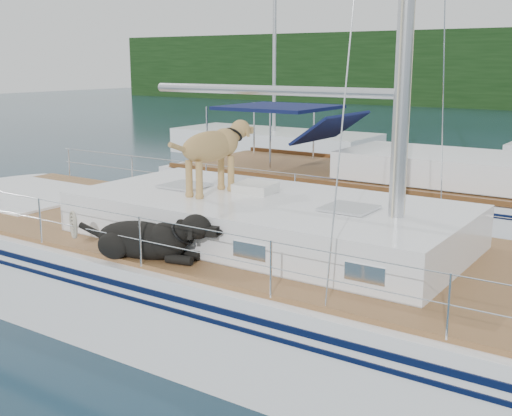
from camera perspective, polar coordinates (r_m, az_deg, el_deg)
The scene contains 4 objects.
ground at distance 9.42m, azimuth -3.25°, elevation -9.37°, with size 120.00×120.00×0.00m, color black.
main_sailboat at distance 9.12m, azimuth -2.88°, elevation -5.55°, with size 12.00×3.85×14.01m.
neighbor_sailboat at distance 14.23m, azimuth 13.36°, elevation 0.63°, with size 11.00×3.50×13.30m.
bg_boat_west at distance 24.98m, azimuth 1.60°, elevation 5.72°, with size 8.00×3.00×11.65m.
Camera 1 is at (5.31, -6.91, 3.57)m, focal length 45.00 mm.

